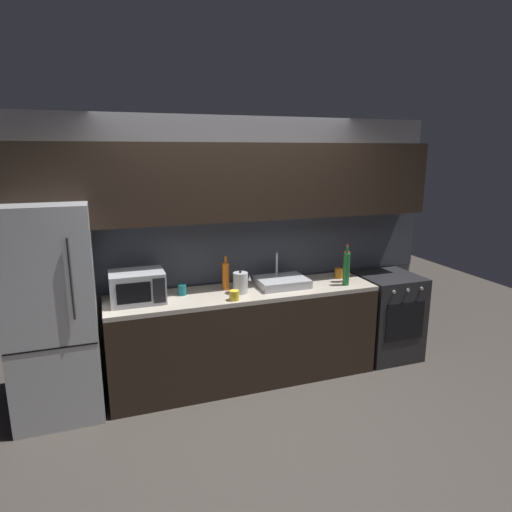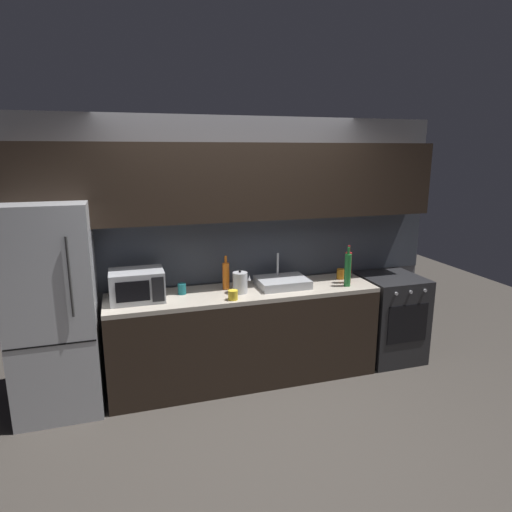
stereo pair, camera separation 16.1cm
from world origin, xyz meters
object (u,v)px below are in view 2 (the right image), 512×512
mug_teal (182,289)px  mug_amber (341,274)px  refrigerator (54,309)px  mug_yellow (233,295)px  wine_bottle_orange (226,276)px  oven_range (390,317)px  microwave (137,285)px  kettle (240,283)px  wine_bottle_red (348,267)px  wine_bottle_green (348,270)px

mug_teal → mug_amber: 1.63m
refrigerator → mug_yellow: (1.48, -0.22, 0.05)m
wine_bottle_orange → mug_amber: wine_bottle_orange is taller
refrigerator → oven_range: bearing=-0.0°
microwave → mug_yellow: (0.80, -0.24, -0.09)m
kettle → mug_yellow: bearing=-123.1°
microwave → wine_bottle_red: (2.02, -0.06, 0.02)m
kettle → mug_amber: (1.10, 0.14, -0.05)m
microwave → wine_bottle_orange: size_ratio=1.43×
wine_bottle_orange → mug_yellow: wine_bottle_orange is taller
wine_bottle_green → wine_bottle_orange: bearing=167.7°
wine_bottle_orange → mug_teal: size_ratio=3.27×
refrigerator → mug_teal: (1.07, 0.07, 0.05)m
kettle → wine_bottle_green: (1.05, -0.10, 0.07)m
refrigerator → kettle: 1.60m
kettle → mug_amber: size_ratio=2.13×
wine_bottle_orange → wine_bottle_red: 1.21m
wine_bottle_orange → mug_yellow: (-0.01, -0.32, -0.09)m
refrigerator → oven_range: size_ratio=1.99×
wine_bottle_orange → mug_amber: (1.20, -0.01, -0.08)m
oven_range → mug_teal: mug_teal is taller
microwave → mug_teal: (0.39, 0.06, -0.09)m
wine_bottle_green → wine_bottle_orange: size_ratio=1.19×
mug_teal → mug_amber: (1.62, 0.02, 0.00)m
wine_bottle_green → mug_amber: bearing=76.3°
wine_bottle_green → wine_bottle_red: size_ratio=1.02×
microwave → mug_yellow: 0.84m
mug_teal → refrigerator: bearing=-176.0°
wine_bottle_red → microwave: bearing=178.2°
mug_yellow → mug_teal: mug_teal is taller
wine_bottle_orange → wine_bottle_red: (1.20, -0.15, 0.03)m
wine_bottle_orange → microwave: bearing=-173.9°
oven_range → wine_bottle_red: bearing=-175.4°
mug_teal → wine_bottle_orange: bearing=4.1°
kettle → wine_bottle_green: 1.05m
wine_bottle_orange → mug_teal: wine_bottle_orange is taller
refrigerator → mug_yellow: refrigerator is taller
kettle → mug_teal: bearing=167.4°
microwave → wine_bottle_green: size_ratio=1.19×
wine_bottle_green → wine_bottle_orange: (-1.15, 0.25, -0.03)m
oven_range → mug_amber: (-0.55, 0.10, 0.50)m
refrigerator → mug_amber: 2.70m
mug_teal → mug_yellow: bearing=-35.7°
kettle → mug_yellow: (-0.11, -0.18, -0.05)m
refrigerator → mug_amber: bearing=2.1°
wine_bottle_orange → mug_yellow: bearing=-92.5°
microwave → refrigerator: bearing=-178.4°
microwave → mug_amber: 2.02m
mug_teal → mug_amber: size_ratio=0.97×
refrigerator → mug_amber: refrigerator is taller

